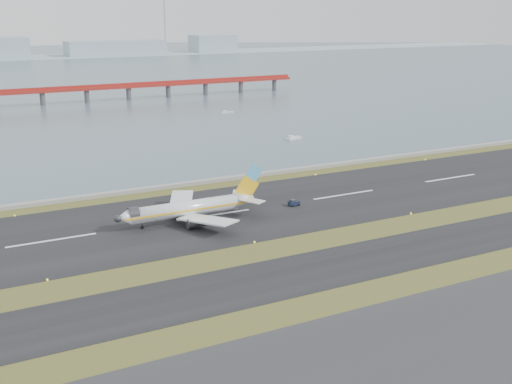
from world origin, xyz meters
The scene contains 11 objects.
ground centered at (0.00, 0.00, 0.00)m, with size 1000.00×1000.00×0.00m, color #394619.
apron_strip centered at (0.00, -55.00, 0.05)m, with size 1000.00×50.00×0.10m, color #2C2B2E.
taxiway_strip centered at (0.00, -12.00, 0.05)m, with size 1000.00×18.00×0.10m, color black.
runway_strip centered at (0.00, 30.00, 0.05)m, with size 1000.00×45.00×0.10m, color black.
seawall centered at (0.00, 60.00, 0.50)m, with size 1000.00×2.50×1.00m, color gray.
bay_water centered at (0.00, 460.00, 0.00)m, with size 1400.00×800.00×1.30m, color #4D616E.
red_pier centered at (20.00, 250.00, 7.28)m, with size 260.00×5.00×10.20m.
airliner centered at (-6.86, 28.19, 3.46)m, with size 38.52×32.89×12.80m.
pushback_tug centered at (22.13, 27.50, 0.89)m, with size 2.92×1.79×1.84m.
workboat_near centered at (68.24, 105.50, 0.57)m, with size 7.80×4.73×1.81m.
workboat_far centered at (72.90, 178.33, 0.49)m, with size 6.61×3.29×1.54m.
Camera 1 is at (-61.98, -112.21, 50.49)m, focal length 45.00 mm.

